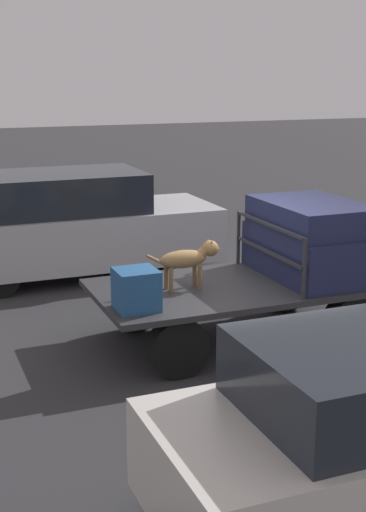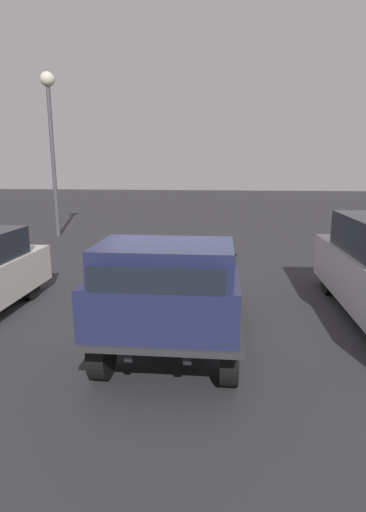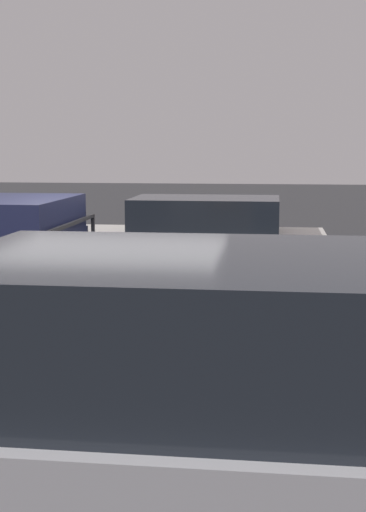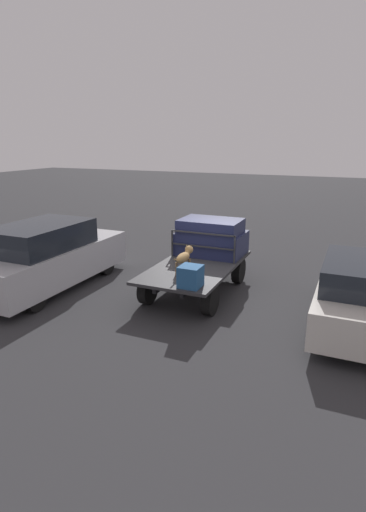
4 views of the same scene
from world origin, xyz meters
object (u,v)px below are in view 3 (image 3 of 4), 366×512
(dog, at_px, (174,259))
(parked_pickup_far, at_px, (182,432))
(flatbed_truck, at_px, (112,313))
(parked_sedan, at_px, (196,245))
(cargo_crate, at_px, (261,268))

(dog, distance_m, parked_pickup_far, 4.08)
(flatbed_truck, xyz_separation_m, parked_sedan, (-0.50, -4.16, 0.21))
(flatbed_truck, bearing_deg, parked_sedan, -96.89)
(cargo_crate, distance_m, parked_sedan, 3.83)
(parked_sedan, relative_size, parked_pickup_far, 0.88)
(cargo_crate, bearing_deg, parked_sedan, -72.34)
(dog, xyz_separation_m, parked_pickup_far, (-0.60, 4.03, -0.30))
(parked_sedan, bearing_deg, dog, 98.12)
(parked_sedan, bearing_deg, parked_pickup_far, 100.83)
(parked_sedan, xyz_separation_m, parked_pickup_far, (-0.83, 8.23, 0.13))
(dog, xyz_separation_m, cargo_crate, (-0.94, -0.56, -0.17))
(flatbed_truck, relative_size, dog, 3.74)
(parked_sedan, distance_m, parked_pickup_far, 8.28)
(parked_pickup_far, bearing_deg, dog, -82.85)
(dog, bearing_deg, parked_sedan, -76.64)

